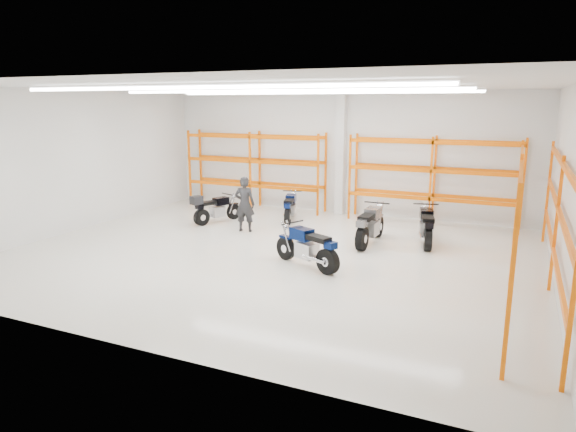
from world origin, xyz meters
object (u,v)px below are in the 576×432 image
at_px(motorcycle_back_a, 214,209).
at_px(motorcycle_main, 309,248).
at_px(motorcycle_back_d, 426,227).
at_px(standing_man, 245,204).
at_px(structural_column, 341,154).
at_px(motorcycle_back_c, 370,226).
at_px(motorcycle_back_b, 290,208).

bearing_deg(motorcycle_back_a, motorcycle_main, -33.48).
relative_size(motorcycle_back_d, standing_man, 1.24).
distance_m(motorcycle_main, structural_column, 6.91).
bearing_deg(motorcycle_back_c, motorcycle_back_b, 151.82).
distance_m(motorcycle_main, motorcycle_back_a, 5.79).
bearing_deg(structural_column, standing_man, -115.90).
bearing_deg(motorcycle_back_c, motorcycle_main, -106.18).
xyz_separation_m(motorcycle_back_a, motorcycle_back_b, (2.27, 1.38, -0.03)).
distance_m(motorcycle_back_c, standing_man, 4.11).
xyz_separation_m(motorcycle_back_c, motorcycle_back_d, (1.52, 0.68, -0.02)).
relative_size(motorcycle_back_c, structural_column, 0.52).
height_order(motorcycle_main, motorcycle_back_d, motorcycle_back_d).
bearing_deg(motorcycle_back_a, motorcycle_back_c, -4.30).
distance_m(motorcycle_main, motorcycle_back_d, 4.16).
bearing_deg(motorcycle_back_b, standing_man, -110.56).
distance_m(motorcycle_back_d, standing_man, 5.68).
xyz_separation_m(motorcycle_back_a, structural_column, (3.44, 3.34, 1.75)).
height_order(motorcycle_back_b, standing_man, standing_man).
height_order(motorcycle_main, structural_column, structural_column).
bearing_deg(motorcycle_back_d, motorcycle_back_a, -177.98).
bearing_deg(structural_column, motorcycle_main, -77.95).
height_order(standing_man, structural_column, structural_column).
xyz_separation_m(motorcycle_main, structural_column, (-1.40, 6.54, 1.74)).
height_order(motorcycle_back_b, motorcycle_back_d, motorcycle_back_d).
bearing_deg(standing_man, motorcycle_back_c, 168.90).
xyz_separation_m(motorcycle_main, motorcycle_back_c, (0.80, 2.77, 0.03)).
distance_m(motorcycle_main, standing_man, 4.24).
relative_size(motorcycle_back_c, standing_man, 1.31).
height_order(motorcycle_main, motorcycle_back_b, motorcycle_main).
bearing_deg(structural_column, motorcycle_back_b, -120.74).
xyz_separation_m(motorcycle_back_a, standing_man, (1.54, -0.56, 0.40)).
bearing_deg(motorcycle_back_d, motorcycle_main, -123.94).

